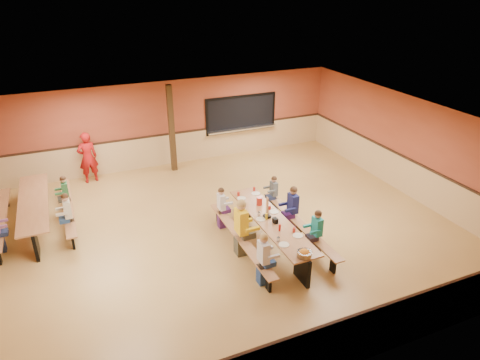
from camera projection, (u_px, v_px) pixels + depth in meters
name	position (u px, v px, depth m)	size (l,w,h in m)	color
ground	(225.00, 230.00, 11.50)	(12.00, 12.00, 0.00)	#A3783D
room_envelope	(225.00, 207.00, 11.20)	(12.04, 10.04, 3.02)	#9A452C
kitchen_pass_through	(241.00, 115.00, 15.89)	(2.78, 0.28, 1.38)	black
structural_post	(172.00, 129.00, 14.43)	(0.18, 0.18, 3.00)	#322210
cafeteria_table_main	(271.00, 227.00, 10.64)	(1.91, 3.70, 0.74)	#9C653E
cafeteria_table_second	(35.00, 208.00, 11.50)	(1.91, 3.70, 0.74)	#9C653E
seated_child_white_left	(263.00, 259.00, 9.26)	(0.39, 0.32, 1.26)	silver
seated_adult_yellow	(241.00, 228.00, 10.22)	(0.49, 0.40, 1.46)	yellow
seated_child_grey_left	(221.00, 208.00, 11.39)	(0.35, 0.28, 1.16)	silver
seated_child_teal_right	(316.00, 233.00, 10.25)	(0.37, 0.30, 1.20)	teal
seated_child_navy_right	(293.00, 209.00, 11.20)	(0.41, 0.33, 1.29)	navy
seated_child_char_right	(274.00, 195.00, 12.13)	(0.33, 0.27, 1.12)	#51595B
seated_child_green_sec	(66.00, 196.00, 12.01)	(0.35, 0.29, 1.18)	#307240
seated_child_tan_sec	(69.00, 215.00, 11.00)	(0.37, 0.30, 1.21)	beige
standing_woman	(88.00, 157.00, 13.85)	(0.62, 0.41, 1.71)	#A51212
punch_pitcher	(259.00, 201.00, 11.19)	(0.16, 0.16, 0.22)	#AF2317
chip_bowl	(304.00, 253.00, 9.13)	(0.32, 0.32, 0.15)	orange
napkin_dispenser	(275.00, 221.00, 10.38)	(0.10, 0.14, 0.13)	black
condiment_mustard	(266.00, 217.00, 10.51)	(0.06, 0.06, 0.17)	yellow
condiment_ketchup	(280.00, 228.00, 10.05)	(0.06, 0.06, 0.17)	#B2140F
table_paddle	(267.00, 212.00, 10.59)	(0.16, 0.16, 0.56)	black
place_settings	(271.00, 218.00, 10.53)	(0.65, 3.30, 0.11)	beige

